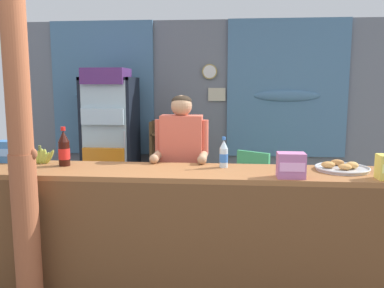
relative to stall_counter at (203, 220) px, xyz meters
name	(u,v)px	position (x,y,z in m)	size (l,w,h in m)	color
ground_plane	(195,249)	(-0.14, 0.85, -0.60)	(8.02, 8.02, 0.00)	#665B51
back_wall_curtained	(205,108)	(-0.15, 2.75, 0.70)	(5.15, 0.22, 2.51)	slate
stall_counter	(203,220)	(0.00, 0.00, 0.00)	(3.76, 0.58, 0.97)	#935B33
timber_post	(22,161)	(-1.25, -0.32, 0.50)	(0.20, 0.18, 2.31)	#995133
drink_fridge	(110,133)	(-1.36, 2.15, 0.40)	(0.65, 0.67, 1.83)	black
bottle_shelf_rack	(169,161)	(-0.62, 2.36, -0.01)	(0.48, 0.28, 1.14)	brown
plastic_lawn_chair	(258,181)	(0.55, 1.78, -0.11)	(0.61, 0.61, 0.86)	#4CC675
shopkeeper	(182,158)	(-0.24, 0.62, 0.36)	(0.49, 0.42, 1.54)	#28282D
soda_bottle_cola	(64,149)	(-1.16, 0.20, 0.50)	(0.09, 0.09, 0.32)	black
soda_bottle_water	(224,154)	(0.15, 0.25, 0.47)	(0.07, 0.07, 0.25)	silver
snack_box_biscuit	(10,151)	(-1.70, 0.32, 0.46)	(0.21, 0.14, 0.18)	#3D75B7
snack_box_wafer	(291,165)	(0.63, -0.07, 0.45)	(0.20, 0.14, 0.18)	#B76699
pastry_tray	(342,168)	(1.07, 0.22, 0.39)	(0.42, 0.42, 0.07)	#BCBCC1
banana_bunch	(40,157)	(-1.41, 0.27, 0.42)	(0.27, 0.06, 0.16)	#B7C647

